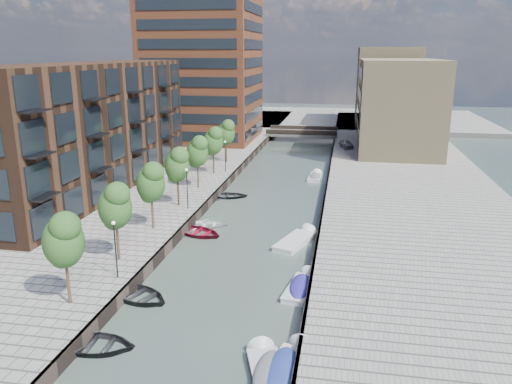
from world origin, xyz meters
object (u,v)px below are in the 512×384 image
(motorboat_1, at_px, (267,371))
(motorboat_2, at_px, (298,240))
(motorboat_0, at_px, (286,372))
(tree_0, at_px, (63,238))
(sloop_4, at_px, (229,197))
(motorboat_4, at_px, (315,177))
(car, at_px, (346,144))
(tree_1, at_px, (115,205))
(motorboat_3, at_px, (302,286))
(sloop_1, at_px, (138,299))
(sloop_2, at_px, (198,235))
(sloop_3, at_px, (207,226))
(bridge, at_px, (302,133))
(tree_3, at_px, (177,164))
(tree_5, at_px, (213,140))
(sloop_0, at_px, (95,349))
(tree_2, at_px, (151,181))
(tree_4, at_px, (197,151))
(tree_6, at_px, (226,132))

(motorboat_1, bearing_deg, motorboat_2, 90.75)
(motorboat_0, bearing_deg, tree_0, 166.07)
(sloop_4, bearing_deg, motorboat_2, -152.39)
(motorboat_1, relative_size, motorboat_4, 1.13)
(motorboat_4, height_order, car, car)
(tree_1, height_order, motorboat_1, tree_1)
(motorboat_3, bearing_deg, motorboat_1, -95.17)
(sloop_1, relative_size, car, 1.34)
(motorboat_0, bearing_deg, motorboat_3, 90.38)
(sloop_2, bearing_deg, tree_1, 177.89)
(tree_0, bearing_deg, sloop_3, 77.95)
(sloop_2, bearing_deg, motorboat_0, -130.61)
(tree_0, height_order, motorboat_4, tree_0)
(bridge, height_order, motorboat_4, bridge)
(tree_1, relative_size, tree_3, 1.00)
(tree_5, bearing_deg, motorboat_3, -63.88)
(motorboat_3, xyz_separation_m, car, (2.75, 49.85, 1.45))
(sloop_0, relative_size, sloop_4, 1.13)
(bridge, height_order, sloop_4, bridge)
(sloop_0, bearing_deg, tree_2, 7.24)
(sloop_4, xyz_separation_m, motorboat_0, (10.37, -31.44, 0.23))
(tree_4, relative_size, sloop_3, 1.48)
(tree_0, xyz_separation_m, sloop_2, (3.63, 15.60, -5.31))
(sloop_2, xyz_separation_m, motorboat_3, (10.35, -9.09, 0.19))
(tree_4, distance_m, motorboat_2, 18.62)
(tree_0, relative_size, sloop_3, 1.48)
(sloop_0, relative_size, sloop_1, 0.97)
(sloop_4, relative_size, motorboat_2, 0.74)
(motorboat_2, bearing_deg, sloop_2, 179.56)
(sloop_3, bearing_deg, tree_6, 3.02)
(tree_2, height_order, sloop_3, tree_2)
(motorboat_3, bearing_deg, tree_4, 123.03)
(sloop_0, bearing_deg, sloop_1, -3.10)
(sloop_4, bearing_deg, tree_5, 18.87)
(sloop_0, xyz_separation_m, motorboat_3, (10.87, 9.51, 0.19))
(tree_1, relative_size, tree_6, 1.00)
(tree_2, bearing_deg, motorboat_4, 62.73)
(tree_2, bearing_deg, tree_4, 90.00)
(tree_1, relative_size, tree_2, 1.00)
(bridge, distance_m, sloop_1, 65.21)
(motorboat_2, bearing_deg, bridge, 94.70)
(tree_5, height_order, motorboat_2, tree_5)
(motorboat_2, bearing_deg, tree_4, 135.77)
(sloop_0, distance_m, motorboat_0, 10.95)
(motorboat_3, bearing_deg, sloop_4, 115.64)
(tree_2, relative_size, motorboat_2, 1.02)
(tree_0, distance_m, sloop_1, 6.85)
(motorboat_1, height_order, motorboat_4, motorboat_1)
(tree_6, height_order, car, tree_6)
(tree_4, distance_m, sloop_2, 13.97)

